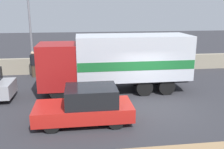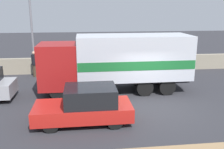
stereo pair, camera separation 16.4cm
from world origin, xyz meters
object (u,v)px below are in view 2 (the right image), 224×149
Objects in this scene: street_lamp at (32,27)px; box_truck at (119,60)px; car_hatchback at (86,105)px; pedestrian at (35,64)px.

box_truck is (5.36, -3.96, -1.61)m from street_lamp.
street_lamp is 1.44× the size of car_hatchback.
street_lamp is at bearing -66.50° from car_hatchback.
box_truck is 4.47m from car_hatchback.
box_truck is 2.08× the size of car_hatchback.
street_lamp is 2.49m from pedestrian.
box_truck is at bearing -35.35° from pedestrian.
street_lamp is at bearing -36.42° from box_truck.
car_hatchback is at bearing -66.50° from street_lamp.
car_hatchback is at bearing -66.19° from pedestrian.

